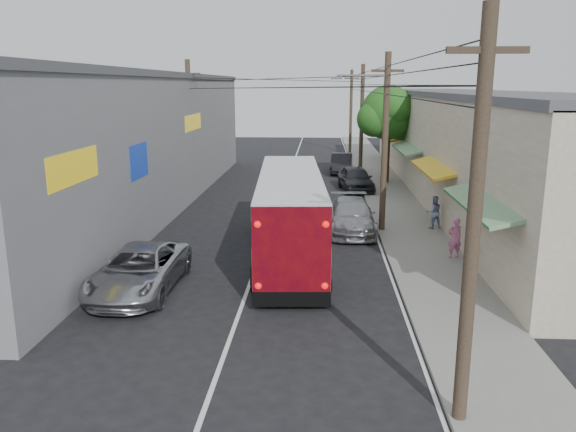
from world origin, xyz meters
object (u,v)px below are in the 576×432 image
(parked_suv, at_px, (351,216))
(parked_car_far, at_px, (342,163))
(jeepney, at_px, (139,270))
(parked_car_mid, at_px, (356,179))
(pedestrian_far, at_px, (434,212))
(coach_bus, at_px, (290,214))
(pedestrian_near, at_px, (455,238))

(parked_suv, distance_m, parked_car_far, 17.59)
(jeepney, relative_size, parked_car_mid, 1.14)
(jeepney, xyz_separation_m, parked_car_far, (7.45, 25.73, 0.01))
(jeepney, bearing_deg, pedestrian_far, 38.07)
(coach_bus, bearing_deg, pedestrian_far, 29.94)
(jeepney, xyz_separation_m, parked_suv, (7.30, 8.14, 0.01))
(parked_car_far, bearing_deg, coach_bus, -93.06)
(parked_car_mid, bearing_deg, pedestrian_near, -85.94)
(coach_bus, bearing_deg, parked_suv, 52.75)
(parked_car_mid, relative_size, pedestrian_far, 3.00)
(parked_car_mid, distance_m, pedestrian_near, 14.76)
(coach_bus, height_order, parked_suv, coach_bus)
(jeepney, height_order, parked_suv, parked_suv)
(jeepney, relative_size, pedestrian_near, 3.31)
(coach_bus, relative_size, parked_car_far, 2.57)
(coach_bus, bearing_deg, pedestrian_near, -6.35)
(parked_suv, bearing_deg, pedestrian_near, -49.38)
(jeepney, distance_m, pedestrian_near, 11.70)
(coach_bus, height_order, jeepney, coach_bus)
(pedestrian_far, bearing_deg, jeepney, 27.87)
(coach_bus, bearing_deg, parked_car_far, 79.15)
(parked_car_mid, relative_size, pedestrian_near, 2.90)
(pedestrian_near, bearing_deg, jeepney, 4.97)
(jeepney, xyz_separation_m, pedestrian_near, (11.02, 3.93, 0.18))
(pedestrian_far, bearing_deg, coach_bus, 23.98)
(parked_suv, xyz_separation_m, pedestrian_near, (3.72, -4.22, 0.17))
(parked_car_far, xyz_separation_m, pedestrian_near, (3.57, -21.80, 0.17))
(pedestrian_near, bearing_deg, parked_car_far, -95.36)
(parked_car_mid, height_order, parked_car_far, parked_car_mid)
(coach_bus, distance_m, pedestrian_near, 6.38)
(coach_bus, height_order, parked_car_mid, coach_bus)
(coach_bus, distance_m, parked_car_mid, 14.59)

